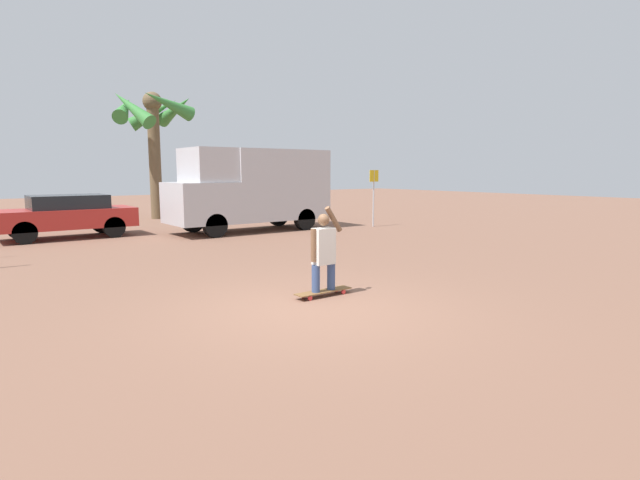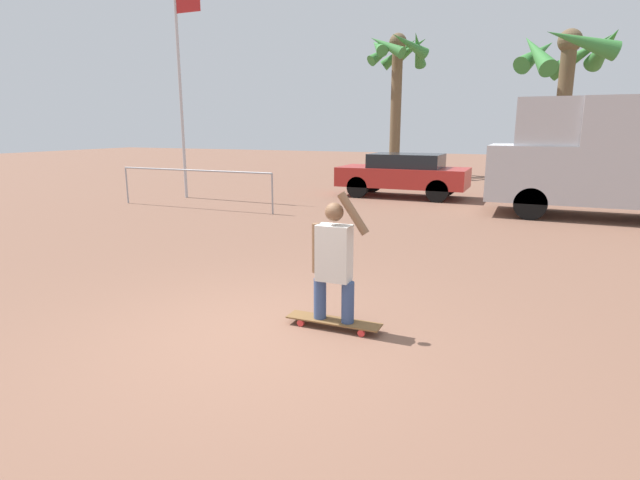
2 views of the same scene
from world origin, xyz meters
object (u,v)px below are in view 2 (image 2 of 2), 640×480
at_px(flagpole, 182,78).
at_px(camper_van, 622,154).
at_px(palm_tree_near_van, 567,63).
at_px(skateboard, 334,321).
at_px(parked_car_red, 404,174).
at_px(person_skateboarder, 334,257).
at_px(palm_tree_center_background, 397,64).

bearing_deg(flagpole, camper_van, 4.84).
xyz_separation_m(palm_tree_near_van, flagpole, (-10.87, -7.78, -0.77)).
xyz_separation_m(skateboard, flagpole, (-8.23, 8.08, 3.60)).
relative_size(parked_car_red, flagpole, 0.64).
bearing_deg(skateboard, palm_tree_near_van, 80.55).
xyz_separation_m(person_skateboarder, palm_tree_near_van, (2.64, 15.87, 3.64)).
xyz_separation_m(camper_van, parked_car_red, (-5.75, 1.86, -0.83)).
bearing_deg(palm_tree_center_background, flagpole, -110.74).
bearing_deg(palm_tree_near_van, parked_car_red, -133.05).
height_order(parked_car_red, palm_tree_near_van, palm_tree_near_van).
bearing_deg(skateboard, person_skateboarder, -180.00).
height_order(palm_tree_center_background, flagpole, palm_tree_center_background).
relative_size(parked_car_red, palm_tree_center_background, 0.64).
xyz_separation_m(parked_car_red, palm_tree_center_background, (-2.32, 7.57, 4.26)).
bearing_deg(person_skateboarder, skateboard, 0.00).
distance_m(person_skateboarder, parked_car_red, 11.13).
bearing_deg(skateboard, palm_tree_center_background, 102.97).
bearing_deg(camper_van, palm_tree_near_van, 99.81).
bearing_deg(camper_van, flagpole, -175.16).
xyz_separation_m(palm_tree_center_background, flagpole, (-3.96, -10.45, -1.32)).
xyz_separation_m(palm_tree_near_van, palm_tree_center_background, (-6.91, 2.67, 0.55)).
distance_m(camper_van, parked_car_red, 6.10).
bearing_deg(flagpole, person_skateboarder, -44.50).
xyz_separation_m(person_skateboarder, palm_tree_center_background, (-4.27, 18.54, 4.19)).
xyz_separation_m(camper_van, palm_tree_near_van, (-1.17, 6.77, 2.88)).
bearing_deg(skateboard, camper_van, 67.28).
distance_m(person_skateboarder, palm_tree_near_van, 16.49).
bearing_deg(person_skateboarder, palm_tree_near_van, 80.55).
bearing_deg(flagpole, skateboard, -44.50).
bearing_deg(parked_car_red, flagpole, -155.39).
bearing_deg(palm_tree_center_background, skateboard, -77.03).
relative_size(parked_car_red, palm_tree_near_van, 0.71).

